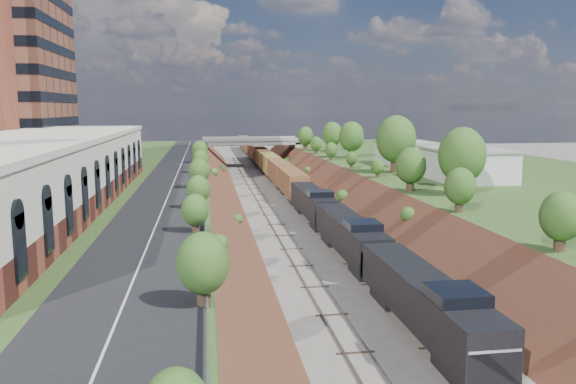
% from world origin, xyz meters
% --- Properties ---
extents(platform_left, '(44.00, 180.00, 5.00)m').
position_xyz_m(platform_left, '(-33.00, 60.00, 2.50)').
color(platform_left, '#364E20').
rests_on(platform_left, ground).
extents(platform_right, '(44.00, 180.00, 5.00)m').
position_xyz_m(platform_right, '(33.00, 60.00, 2.50)').
color(platform_right, '#364E20').
rests_on(platform_right, ground).
extents(embankment_left, '(10.00, 180.00, 10.00)m').
position_xyz_m(embankment_left, '(-11.00, 60.00, 0.00)').
color(embankment_left, brown).
rests_on(embankment_left, ground).
extents(embankment_right, '(10.00, 180.00, 10.00)m').
position_xyz_m(embankment_right, '(11.00, 60.00, 0.00)').
color(embankment_right, brown).
rests_on(embankment_right, ground).
extents(rail_left_track, '(1.58, 180.00, 0.18)m').
position_xyz_m(rail_left_track, '(-2.60, 60.00, 0.09)').
color(rail_left_track, gray).
rests_on(rail_left_track, ground).
extents(rail_right_track, '(1.58, 180.00, 0.18)m').
position_xyz_m(rail_right_track, '(2.60, 60.00, 0.09)').
color(rail_right_track, gray).
rests_on(rail_right_track, ground).
extents(road, '(8.00, 180.00, 0.10)m').
position_xyz_m(road, '(-15.50, 60.00, 5.05)').
color(road, black).
rests_on(road, platform_left).
extents(guardrail, '(0.10, 171.00, 0.70)m').
position_xyz_m(guardrail, '(-11.40, 59.80, 5.55)').
color(guardrail, '#99999E').
rests_on(guardrail, platform_left).
extents(commercial_building, '(14.30, 62.30, 7.00)m').
position_xyz_m(commercial_building, '(-28.00, 38.00, 8.51)').
color(commercial_building, brown).
rests_on(commercial_building, platform_left).
extents(overpass, '(24.50, 8.30, 7.40)m').
position_xyz_m(overpass, '(0.00, 122.00, 4.92)').
color(overpass, gray).
rests_on(overpass, ground).
extents(white_building_near, '(9.00, 12.00, 4.00)m').
position_xyz_m(white_building_near, '(23.50, 52.00, 7.00)').
color(white_building_near, silver).
rests_on(white_building_near, platform_right).
extents(white_building_far, '(8.00, 10.00, 3.60)m').
position_xyz_m(white_building_far, '(23.00, 74.00, 6.80)').
color(white_building_far, silver).
rests_on(white_building_far, platform_right).
extents(tree_right_large, '(5.25, 5.25, 7.61)m').
position_xyz_m(tree_right_large, '(17.00, 40.00, 9.38)').
color(tree_right_large, '#473323').
rests_on(tree_right_large, platform_right).
extents(tree_left_crest, '(2.45, 2.45, 3.55)m').
position_xyz_m(tree_left_crest, '(-11.80, 20.00, 7.04)').
color(tree_left_crest, '#473323').
rests_on(tree_left_crest, platform_left).
extents(freight_train, '(3.05, 187.65, 4.55)m').
position_xyz_m(freight_train, '(2.60, 102.48, 2.63)').
color(freight_train, black).
rests_on(freight_train, ground).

